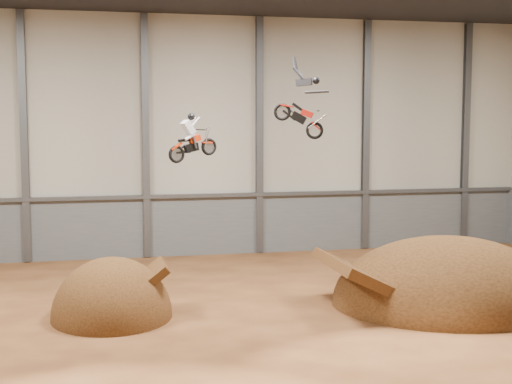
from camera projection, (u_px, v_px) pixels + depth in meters
floor at (258, 325)px, 27.75m from camera, size 40.00×40.00×0.00m
back_wall at (203, 136)px, 41.63m from camera, size 40.00×0.10×14.00m
lower_band_back at (204, 226)px, 42.07m from camera, size 39.80×0.18×3.50m
steel_rail at (204, 196)px, 41.74m from camera, size 39.80×0.35×0.20m
steel_column_1 at (24, 137)px, 39.34m from camera, size 0.40×0.36×13.90m
steel_column_2 at (146, 137)px, 40.73m from camera, size 0.40×0.36×13.90m
steel_column_3 at (259, 136)px, 42.13m from camera, size 0.40×0.36×13.90m
steel_column_4 at (366, 136)px, 43.53m from camera, size 0.40×0.36×13.90m
steel_column_5 at (465, 135)px, 44.93m from camera, size 0.40×0.36×13.90m
takeoff_ramp at (112, 317)px, 28.96m from camera, size 4.87×5.62×4.87m
landing_ramp at (447, 303)px, 31.12m from camera, size 10.14×8.97×5.85m
fmx_rider_a at (194, 134)px, 30.24m from camera, size 2.80×1.85×2.48m
fmx_rider_b at (294, 97)px, 29.23m from camera, size 3.87×2.33×3.69m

